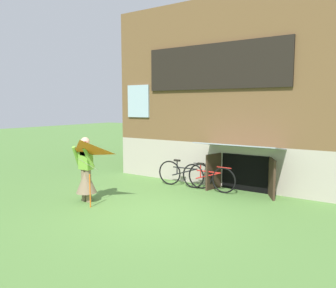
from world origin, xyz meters
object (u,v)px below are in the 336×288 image
at_px(kite, 80,157).
at_px(bicycle_red, 208,178).
at_px(person, 86,175).
at_px(bicycle_black, 185,174).

relative_size(kite, bicycle_red, 0.87).
bearing_deg(person, bicycle_black, 70.69).
bearing_deg(bicycle_red, bicycle_black, -179.57).
distance_m(kite, bicycle_red, 3.78).
relative_size(person, kite, 1.10).
height_order(kite, bicycle_red, kite).
height_order(person, bicycle_red, person).
bearing_deg(kite, person, 128.16).
xyz_separation_m(person, bicycle_black, (1.31, 2.74, -0.31)).
bearing_deg(bicycle_black, kite, -109.17).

